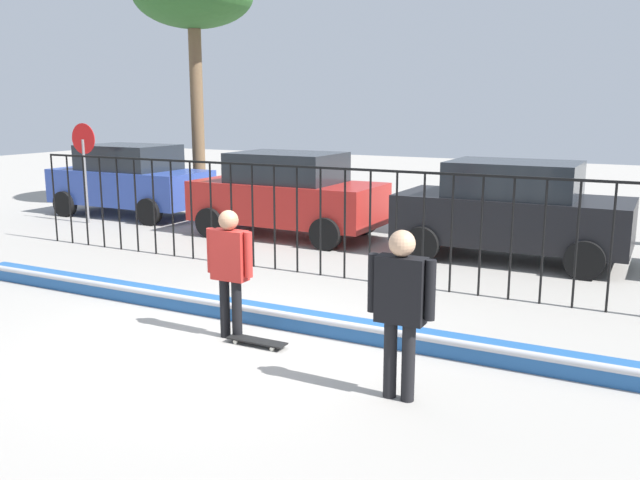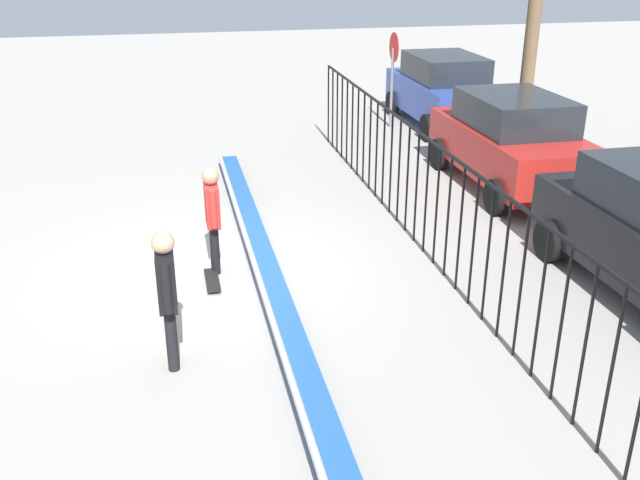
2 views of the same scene
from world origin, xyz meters
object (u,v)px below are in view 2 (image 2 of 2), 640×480
at_px(skateboarder, 212,211).
at_px(skateboard, 212,280).
at_px(camera_operator, 167,288).
at_px(parked_car_blue, 444,90).
at_px(stop_sign, 393,67).
at_px(parked_car_red, 511,141).

height_order(skateboarder, skateboard, skateboarder).
distance_m(skateboard, camera_operator, 2.43).
distance_m(camera_operator, parked_car_blue, 13.03).
height_order(camera_operator, stop_sign, stop_sign).
xyz_separation_m(skateboard, parked_car_red, (-3.26, 6.36, 0.91)).
bearing_deg(skateboard, parked_car_blue, 148.37).
distance_m(camera_operator, stop_sign, 12.39).
distance_m(skateboarder, parked_car_red, 6.87).
bearing_deg(parked_car_red, skateboarder, -64.36).
bearing_deg(skateboard, camera_operator, -8.93).
bearing_deg(skateboarder, parked_car_blue, 144.18).
bearing_deg(skateboarder, skateboard, -7.10).
relative_size(parked_car_blue, parked_car_red, 1.00).
relative_size(skateboard, parked_car_red, 0.19).
relative_size(skateboard, stop_sign, 0.32).
bearing_deg(parked_car_red, skateboard, -61.41).
xyz_separation_m(skateboarder, skateboard, (0.44, -0.09, -0.94)).
relative_size(skateboarder, parked_car_red, 0.39).
bearing_deg(camera_operator, parked_car_blue, 21.54).
relative_size(camera_operator, parked_car_blue, 0.41).
bearing_deg(parked_car_red, parked_car_blue, 175.15).
bearing_deg(stop_sign, skateboard, -32.64).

